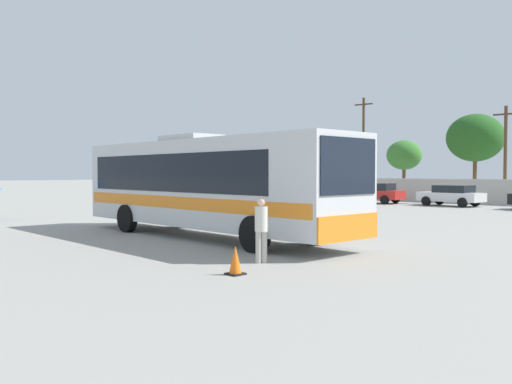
# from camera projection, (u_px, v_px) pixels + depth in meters

# --- Properties ---
(ground_plane) EXTENTS (300.00, 300.00, 0.00)m
(ground_plane) POSITION_uv_depth(u_px,v_px,m) (358.00, 219.00, 26.17)
(ground_plane) COLOR gray
(perimeter_wall) EXTENTS (80.00, 0.30, 1.79)m
(perimeter_wall) POSITION_uv_depth(u_px,v_px,m) (494.00, 192.00, 38.08)
(perimeter_wall) COLOR beige
(perimeter_wall) RESTS_ON ground_plane
(coach_bus_silver_orange) EXTENTS (12.36, 3.11, 3.58)m
(coach_bus_silver_orange) POSITION_uv_depth(u_px,v_px,m) (205.00, 182.00, 18.73)
(coach_bus_silver_orange) COLOR silver
(coach_bus_silver_orange) RESTS_ON ground_plane
(attendant_by_bus_door) EXTENTS (0.45, 0.45, 1.62)m
(attendant_by_bus_door) POSITION_uv_depth(u_px,v_px,m) (261.00, 226.00, 13.33)
(attendant_by_bus_door) COLOR #B7B2A8
(attendant_by_bus_door) RESTS_ON ground_plane
(parked_car_leftmost_maroon) EXTENTS (4.11, 1.99, 1.53)m
(parked_car_leftmost_maroon) POSITION_uv_depth(u_px,v_px,m) (312.00, 190.00, 44.52)
(parked_car_leftmost_maroon) COLOR maroon
(parked_car_leftmost_maroon) RESTS_ON ground_plane
(parked_car_second_red) EXTENTS (4.38, 2.25, 1.48)m
(parked_car_second_red) POSITION_uv_depth(u_px,v_px,m) (375.00, 193.00, 39.86)
(parked_car_second_red) COLOR red
(parked_car_second_red) RESTS_ON ground_plane
(parked_car_third_white) EXTENTS (4.28, 2.16, 1.41)m
(parked_car_third_white) POSITION_uv_depth(u_px,v_px,m) (451.00, 195.00, 36.30)
(parked_car_third_white) COLOR silver
(parked_car_third_white) RESTS_ON ground_plane
(utility_pole_near) EXTENTS (1.80, 0.30, 9.11)m
(utility_pole_near) POSITION_uv_depth(u_px,v_px,m) (363.00, 146.00, 49.27)
(utility_pole_near) COLOR #4C3823
(utility_pole_near) RESTS_ON ground_plane
(utility_pole_far) EXTENTS (1.80, 0.24, 7.13)m
(utility_pole_far) POSITION_uv_depth(u_px,v_px,m) (505.00, 152.00, 39.27)
(utility_pole_far) COLOR #4C3823
(utility_pole_far) RESTS_ON ground_plane
(roadside_tree_left) EXTENTS (3.26, 3.26, 5.31)m
(roadside_tree_left) POSITION_uv_depth(u_px,v_px,m) (404.00, 155.00, 50.52)
(roadside_tree_left) COLOR brown
(roadside_tree_left) RESTS_ON ground_plane
(roadside_tree_midleft) EXTENTS (4.64, 4.64, 7.12)m
(roadside_tree_midleft) POSITION_uv_depth(u_px,v_px,m) (475.00, 138.00, 44.53)
(roadside_tree_midleft) COLOR brown
(roadside_tree_midleft) RESTS_ON ground_plane
(traffic_cone_on_apron) EXTENTS (0.36, 0.36, 0.64)m
(traffic_cone_on_apron) POSITION_uv_depth(u_px,v_px,m) (235.00, 261.00, 11.80)
(traffic_cone_on_apron) COLOR black
(traffic_cone_on_apron) RESTS_ON ground_plane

